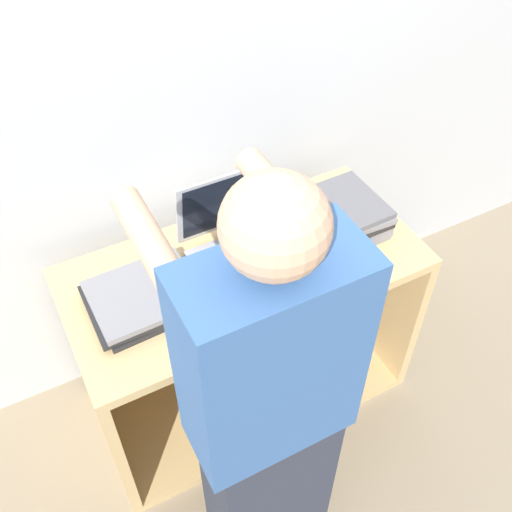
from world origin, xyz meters
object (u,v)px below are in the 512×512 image
at_px(laptop_stack_left, 144,298).
at_px(laptop_stack_right, 334,219).
at_px(person, 268,418).
at_px(laptop_open, 237,243).

distance_m(laptop_stack_left, laptop_stack_right, 0.68).
xyz_separation_m(laptop_stack_left, person, (0.14, -0.53, 0.01)).
distance_m(laptop_stack_left, person, 0.55).
relative_size(laptop_stack_right, person, 0.22).
bearing_deg(laptop_stack_left, person, -75.11).
relative_size(laptop_open, person, 0.20).
height_order(laptop_open, laptop_stack_left, laptop_open).
xyz_separation_m(laptop_open, laptop_stack_left, (-0.34, -0.06, -0.03)).
bearing_deg(person, laptop_open, 71.02).
relative_size(laptop_open, laptop_stack_right, 0.94).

